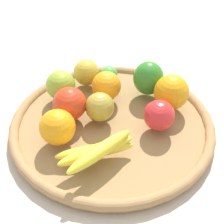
{
  "coord_description": "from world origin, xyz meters",
  "views": [
    {
      "loc": [
        -0.48,
        0.25,
        0.5
      ],
      "look_at": [
        0.0,
        0.0,
        0.05
      ],
      "focal_mm": 50.96,
      "sensor_mm": 36.0,
      "label": 1
    }
  ],
  "objects": [
    {
      "name": "apple_0",
      "position": [
        0.13,
        0.07,
        0.07
      ],
      "size": [
        0.08,
        0.08,
        0.07
      ],
      "primitive_type": "sphere",
      "rotation": [
        0.0,
        0.0,
        1.79
      ],
      "color": "#92AA2F",
      "rests_on": "basket"
    },
    {
      "name": "orange_0",
      "position": [
        -0.02,
        -0.14,
        0.07
      ],
      "size": [
        0.11,
        0.11,
        0.08
      ],
      "primitive_type": "sphere",
      "rotation": [
        0.0,
        0.0,
        2.6
      ],
      "color": "orange",
      "rests_on": "basket"
    },
    {
      "name": "apple_2",
      "position": [
        0.15,
        -0.01,
        0.06
      ],
      "size": [
        0.09,
        0.09,
        0.07
      ],
      "primitive_type": "sphere",
      "rotation": [
        0.0,
        0.0,
        5.6
      ],
      "color": "gold",
      "rests_on": "basket"
    },
    {
      "name": "lime_0",
      "position": [
        0.13,
        -0.06,
        0.05
      ],
      "size": [
        0.06,
        0.06,
        0.04
      ],
      "primitive_type": "sphere",
      "rotation": [
        0.0,
        0.0,
        3.5
      ],
      "color": "green",
      "rests_on": "basket"
    },
    {
      "name": "ground_plane",
      "position": [
        0.0,
        0.0,
        0.0
      ],
      "size": [
        2.4,
        2.4,
        0.0
      ],
      "primitive_type": "plane",
      "color": "#BFB39E",
      "rests_on": "ground"
    },
    {
      "name": "banana_bunch",
      "position": [
        -0.09,
        0.08,
        0.06
      ],
      "size": [
        0.09,
        0.16,
        0.05
      ],
      "color": "yellow",
      "rests_on": "basket"
    },
    {
      "name": "orange_1",
      "position": [
        0.08,
        -0.02,
        0.07
      ],
      "size": [
        0.08,
        0.08,
        0.07
      ],
      "primitive_type": "sphere",
      "rotation": [
        0.0,
        0.0,
        3.25
      ],
      "color": "orange",
      "rests_on": "basket"
    },
    {
      "name": "apple_3",
      "position": [
        0.05,
        0.08,
        0.07
      ],
      "size": [
        0.1,
        0.1,
        0.07
      ],
      "primitive_type": "sphere",
      "rotation": [
        0.0,
        0.0,
        5.65
      ],
      "color": "red",
      "rests_on": "basket"
    },
    {
      "name": "apple_4",
      "position": [
        0.02,
        0.02,
        0.06
      ],
      "size": [
        0.09,
        0.09,
        0.06
      ],
      "primitive_type": "sphere",
      "rotation": [
        0.0,
        0.0,
        0.75
      ],
      "color": "#AB9534",
      "rests_on": "basket"
    },
    {
      "name": "basket",
      "position": [
        0.0,
        0.0,
        0.01
      ],
      "size": [
        0.46,
        0.46,
        0.03
      ],
      "color": "#997749",
      "rests_on": "ground_plane"
    },
    {
      "name": "bell_pepper",
      "position": [
        0.05,
        -0.12,
        0.07
      ],
      "size": [
        0.1,
        0.1,
        0.09
      ],
      "primitive_type": "ellipsoid",
      "rotation": [
        0.0,
        0.0,
        4.03
      ],
      "color": "#338529",
      "rests_on": "basket"
    },
    {
      "name": "orange_2",
      "position": [
        -0.01,
        0.13,
        0.07
      ],
      "size": [
        0.1,
        0.1,
        0.07
      ],
      "primitive_type": "sphere",
      "rotation": [
        0.0,
        0.0,
        3.64
      ],
      "color": "orange",
      "rests_on": "basket"
    },
    {
      "name": "apple_1",
      "position": [
        -0.07,
        -0.08,
        0.06
      ],
      "size": [
        0.09,
        0.09,
        0.07
      ],
      "primitive_type": "sphere",
      "rotation": [
        0.0,
        0.0,
        2.28
      ],
      "color": "red",
      "rests_on": "basket"
    }
  ]
}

